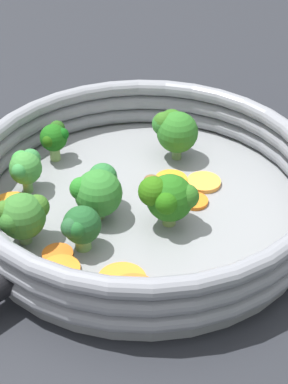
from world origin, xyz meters
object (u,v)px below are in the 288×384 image
(carrot_slice_6, at_px, (122,281))
(skillet, at_px, (144,209))
(carrot_slice_3, at_px, (171,180))
(broccoli_floret_4, at_px, (22,216))
(carrot_slice_1, at_px, (58,254))
(carrot_slice_4, at_px, (11,207))
(broccoli_floret_1, at_px, (98,191))
(broccoli_floret_3, at_px, (80,227))
(carrot_slice_7, at_px, (204,182))
(broccoli_floret_6, at_px, (168,197))
(carrot_slice_5, at_px, (60,269))
(mushroom_piece_0, at_px, (153,182))
(broccoli_floret_2, at_px, (25,166))
(broccoli_floret_0, at_px, (54,137))
(carrot_slice_2, at_px, (194,201))
(broccoli_floret_5, at_px, (174,129))
(carrot_slice_0, at_px, (133,293))

(carrot_slice_6, bearing_deg, skillet, 78.07)
(carrot_slice_3, distance_m, broccoli_floret_4, 0.17)
(carrot_slice_1, height_order, broccoli_floret_4, broccoli_floret_4)
(carrot_slice_4, bearing_deg, broccoli_floret_1, -8.80)
(carrot_slice_1, xyz_separation_m, carrot_slice_6, (0.06, -0.04, 0.00))
(skillet, xyz_separation_m, carrot_slice_6, (-0.02, -0.11, 0.01))
(carrot_slice_6, distance_m, broccoli_floret_3, 0.06)
(carrot_slice_7, xyz_separation_m, broccoli_floret_6, (-0.04, -0.07, 0.03))
(carrot_slice_5, xyz_separation_m, mushroom_piece_0, (0.09, 0.12, 0.00))
(carrot_slice_6, distance_m, broccoli_floret_2, 0.17)
(carrot_slice_7, bearing_deg, carrot_slice_6, -121.41)
(carrot_slice_3, xyz_separation_m, broccoli_floret_2, (-0.15, -0.01, 0.03))
(carrot_slice_6, relative_size, broccoli_floret_6, 0.75)
(broccoli_floret_0, bearing_deg, broccoli_floret_4, -97.75)
(carrot_slice_3, xyz_separation_m, broccoli_floret_1, (-0.08, -0.05, 0.03))
(skillet, xyz_separation_m, broccoli_floret_0, (-0.10, 0.09, 0.04))
(carrot_slice_4, bearing_deg, carrot_slice_2, 1.03)
(carrot_slice_1, height_order, broccoli_floret_5, broccoli_floret_5)
(carrot_slice_3, bearing_deg, broccoli_floret_0, 157.80)
(carrot_slice_0, xyz_separation_m, carrot_slice_5, (-0.06, 0.03, -0.00))
(carrot_slice_3, height_order, broccoli_floret_6, broccoli_floret_6)
(carrot_slice_6, bearing_deg, broccoli_floret_3, 128.35)
(broccoli_floret_0, bearing_deg, skillet, -42.54)
(carrot_slice_2, xyz_separation_m, carrot_slice_4, (-0.19, -0.00, 0.00))
(broccoli_floret_0, relative_size, broccoli_floret_5, 0.77)
(broccoli_floret_6, bearing_deg, carrot_slice_1, -158.46)
(carrot_slice_0, bearing_deg, carrot_slice_4, 133.45)
(broccoli_floret_2, height_order, broccoli_floret_5, broccoli_floret_5)
(carrot_slice_3, height_order, carrot_slice_5, carrot_slice_3)
(carrot_slice_3, height_order, broccoli_floret_0, broccoli_floret_0)
(carrot_slice_1, relative_size, carrot_slice_2, 1.03)
(skillet, xyz_separation_m, broccoli_floret_6, (0.02, -0.03, 0.04))
(mushroom_piece_0, bearing_deg, carrot_slice_2, -33.72)
(skillet, relative_size, carrot_slice_3, 9.81)
(broccoli_floret_0, bearing_deg, mushroom_piece_0, -29.38)
(skillet, height_order, broccoli_floret_4, broccoli_floret_4)
(broccoli_floret_2, distance_m, mushroom_piece_0, 0.13)
(skillet, bearing_deg, carrot_slice_1, -137.55)
(carrot_slice_5, xyz_separation_m, broccoli_floret_1, (0.03, 0.08, 0.03))
(carrot_slice_1, relative_size, broccoli_floret_3, 0.64)
(broccoli_floret_5, height_order, broccoli_floret_6, same)
(skillet, distance_m, broccoli_floret_2, 0.13)
(carrot_slice_5, distance_m, broccoli_floret_4, 0.06)
(carrot_slice_3, distance_m, carrot_slice_6, 0.16)
(carrot_slice_7, relative_size, broccoli_floret_1, 0.67)
(carrot_slice_1, height_order, broccoli_floret_6, broccoli_floret_6)
(broccoli_floret_2, bearing_deg, carrot_slice_5, -71.59)
(carrot_slice_1, height_order, carrot_slice_3, carrot_slice_3)
(carrot_slice_7, height_order, mushroom_piece_0, mushroom_piece_0)
(carrot_slice_1, bearing_deg, carrot_slice_3, 44.70)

